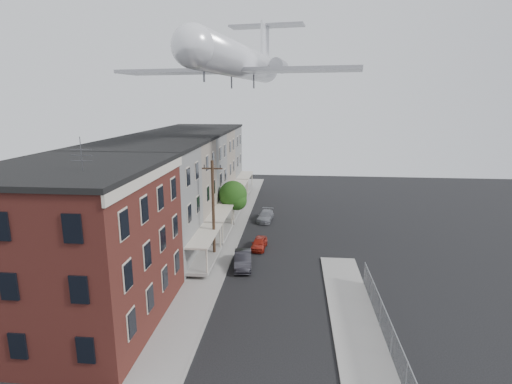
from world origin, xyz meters
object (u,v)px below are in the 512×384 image
Objects in this scene: car_mid at (243,260)px; airplane at (241,62)px; utility_pole at (213,209)px; street_tree at (234,196)px; car_far at (266,216)px; car_near at (259,243)px.

airplane reaches higher than car_mid.
utility_pole reaches higher than street_tree.
car_mid is 19.90m from airplane.
street_tree is 12.08m from car_mid.
utility_pole is at bearing 144.12° from car_mid.
car_far is 0.15× the size of airplane.
utility_pole is at bearing -102.01° from car_far.
airplane reaches higher than car_far.
street_tree is at bearing -141.61° from car_far.
car_far reaches higher than car_near.
airplane is (-2.26, -3.70, 17.23)m from car_far.
car_near is 0.12× the size of airplane.
street_tree is 1.27× the size of car_mid.
car_near is 18.27m from airplane.
utility_pole reaches higher than car_near.
street_tree is 1.30× the size of car_far.
utility_pole is 2.25× the size of car_far.
car_far is at bearing 94.77° from car_near.
car_near is 0.82× the size of car_far.
airplane is at bearing 80.04° from utility_pole.
car_far is at bearing 58.61° from airplane.
car_mid is at bearing -82.55° from airplane.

